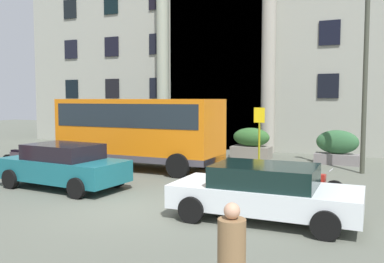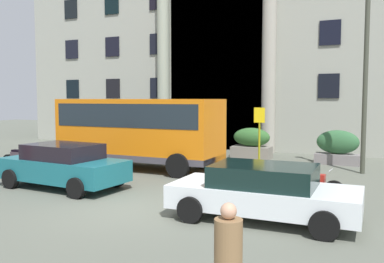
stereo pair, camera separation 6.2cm
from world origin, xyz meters
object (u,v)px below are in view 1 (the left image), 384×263
(parked_sedan_far, at_px, (64,165))
(motorcycle_far_end, at_px, (20,159))
(hedge_planter_west, at_px, (251,144))
(scooter_by_planter, at_px, (308,183))
(bus_stop_sign, at_px, (259,132))
(hedge_planter_entrance_right, at_px, (103,137))
(hedge_planter_entrance_left, at_px, (149,139))
(hedge_planter_east, at_px, (337,148))
(orange_minibus, at_px, (139,127))
(parked_compact_extra, at_px, (265,191))
(lamppost_plaza_centre, at_px, (366,65))

(parked_sedan_far, bearing_deg, motorcycle_far_end, 158.86)
(hedge_planter_west, height_order, scooter_by_planter, hedge_planter_west)
(bus_stop_sign, bearing_deg, hedge_planter_entrance_right, 162.15)
(hedge_planter_west, xyz_separation_m, hedge_planter_entrance_right, (-8.92, 0.18, -0.04))
(parked_sedan_far, xyz_separation_m, scooter_by_planter, (7.39, 1.88, -0.28))
(hedge_planter_entrance_left, distance_m, hedge_planter_entrance_right, 3.04)
(hedge_planter_east, distance_m, hedge_planter_west, 3.94)
(orange_minibus, relative_size, parked_compact_extra, 1.53)
(orange_minibus, bearing_deg, parked_sedan_far, -93.17)
(scooter_by_planter, bearing_deg, hedge_planter_entrance_left, 146.71)
(motorcycle_far_end, bearing_deg, orange_minibus, 33.15)
(motorcycle_far_end, bearing_deg, hedge_planter_west, 46.52)
(bus_stop_sign, distance_m, motorcycle_far_end, 9.68)
(motorcycle_far_end, xyz_separation_m, scooter_by_planter, (11.30, 0.11, -0.00))
(hedge_planter_entrance_left, distance_m, hedge_planter_west, 5.88)
(hedge_planter_east, distance_m, hedge_planter_entrance_left, 9.82)
(parked_sedan_far, distance_m, motorcycle_far_end, 4.30)
(orange_minibus, relative_size, motorcycle_far_end, 3.24)
(hedge_planter_entrance_left, height_order, parked_sedan_far, parked_sedan_far)
(hedge_planter_entrance_left, xyz_separation_m, lamppost_plaza_centre, (10.95, -2.32, 3.48))
(parked_compact_extra, relative_size, motorcycle_far_end, 2.12)
(motorcycle_far_end, bearing_deg, hedge_planter_entrance_right, 103.94)
(hedge_planter_entrance_left, relative_size, parked_compact_extra, 0.33)
(parked_compact_extra, height_order, scooter_by_planter, parked_compact_extra)
(lamppost_plaza_centre, bearing_deg, orange_minibus, -162.26)
(hedge_planter_east, bearing_deg, lamppost_plaza_centre, -60.24)
(scooter_by_planter, distance_m, lamppost_plaza_centre, 6.33)
(hedge_planter_west, xyz_separation_m, motorcycle_far_end, (-7.43, -7.18, -0.25))
(parked_sedan_far, distance_m, lamppost_plaza_centre, 11.53)
(orange_minibus, bearing_deg, motorcycle_far_end, -149.88)
(bus_stop_sign, bearing_deg, lamppost_plaza_centre, 15.42)
(motorcycle_far_end, bearing_deg, parked_sedan_far, -21.87)
(orange_minibus, height_order, lamppost_plaza_centre, lamppost_plaza_centre)
(parked_compact_extra, xyz_separation_m, scooter_by_planter, (0.57, 2.56, -0.23))
(parked_compact_extra, xyz_separation_m, lamppost_plaza_centre, (1.78, 7.57, 3.45))
(bus_stop_sign, xyz_separation_m, hedge_planter_entrance_left, (-7.15, 3.36, -0.92))
(bus_stop_sign, relative_size, parked_compact_extra, 0.57)
(bus_stop_sign, height_order, hedge_planter_entrance_right, bus_stop_sign)
(motorcycle_far_end, xyz_separation_m, lamppost_plaza_centre, (12.51, 5.12, 3.67))
(motorcycle_far_end, relative_size, lamppost_plaza_centre, 0.30)
(hedge_planter_entrance_left, bearing_deg, lamppost_plaza_centre, -11.94)
(hedge_planter_west, bearing_deg, hedge_planter_entrance_left, 177.48)
(bus_stop_sign, height_order, hedge_planter_west, bus_stop_sign)
(orange_minibus, bearing_deg, bus_stop_sign, 19.11)
(hedge_planter_east, height_order, lamppost_plaza_centre, lamppost_plaza_centre)
(parked_sedan_far, xyz_separation_m, motorcycle_far_end, (-3.91, 1.77, -0.27))
(scooter_by_planter, height_order, lamppost_plaza_centre, lamppost_plaza_centre)
(hedge_planter_entrance_right, bearing_deg, parked_sedan_far, -59.41)
(parked_compact_extra, relative_size, parked_sedan_far, 1.04)
(parked_compact_extra, bearing_deg, parked_sedan_far, 172.78)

